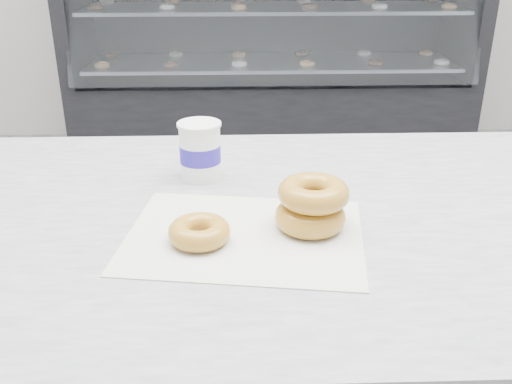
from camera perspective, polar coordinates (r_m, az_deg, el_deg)
ground at (r=1.93m, az=5.33°, el=-18.14°), size 5.00×5.00×0.00m
display_case at (r=3.63m, az=1.55°, el=11.50°), size 2.40×0.74×1.25m
wax_paper at (r=0.83m, az=-1.15°, el=-4.35°), size 0.37×0.31×0.00m
donut_single at (r=0.81m, az=-5.70°, el=-3.98°), size 0.09×0.09×0.03m
donut_stack at (r=0.84m, az=5.60°, el=-1.28°), size 0.15×0.15×0.07m
coffee_cup at (r=1.01m, az=-5.61°, el=4.19°), size 0.08×0.08×0.10m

